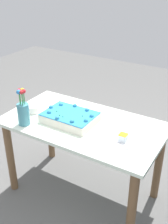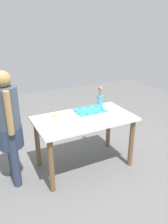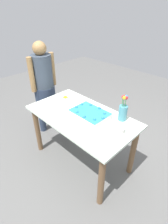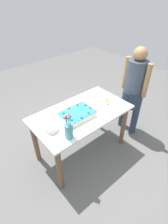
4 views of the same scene
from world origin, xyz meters
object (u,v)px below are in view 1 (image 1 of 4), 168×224
at_px(sheet_cake, 70,117).
at_px(cake_knife, 121,121).
at_px(serving_plate_with_slice, 123,140).
at_px(flower_vase, 23,111).
at_px(fruit_bowl, 33,108).

bearing_deg(sheet_cake, cake_knife, -148.86).
distance_m(sheet_cake, serving_plate_with_slice, 0.51).
relative_size(serving_plate_with_slice, flower_vase, 0.67).
bearing_deg(cake_knife, flower_vase, 55.05).
bearing_deg(flower_vase, serving_plate_with_slice, -167.30).
bearing_deg(serving_plate_with_slice, flower_vase, 12.70).
relative_size(sheet_cake, cake_knife, 2.40).
height_order(serving_plate_with_slice, cake_knife, serving_plate_with_slice).
bearing_deg(serving_plate_with_slice, sheet_cake, -5.42).
height_order(sheet_cake, serving_plate_with_slice, sheet_cake).
bearing_deg(fruit_bowl, flower_vase, 113.35).
bearing_deg(fruit_bowl, cake_knife, -162.73).
distance_m(flower_vase, fruit_bowl, 0.25).
xyz_separation_m(serving_plate_with_slice, cake_knife, (0.14, -0.27, -0.01)).
bearing_deg(sheet_cake, flower_vase, 37.54).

